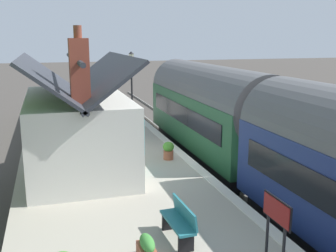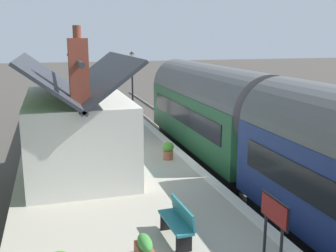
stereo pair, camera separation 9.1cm
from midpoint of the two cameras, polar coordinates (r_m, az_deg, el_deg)
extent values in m
plane|color=#423D38|center=(16.34, 6.39, -7.33)|extent=(160.00, 160.00, 0.00)
cube|color=#A39B8C|center=(15.11, -8.47, -7.20)|extent=(32.00, 6.38, 0.92)
cube|color=beige|center=(15.64, 2.48, -4.57)|extent=(32.00, 0.36, 0.02)
cube|color=gray|center=(16.99, 11.46, -6.47)|extent=(52.00, 0.08, 0.14)
cube|color=gray|center=(16.39, 6.98, -7.02)|extent=(52.00, 0.08, 0.14)
cube|color=black|center=(18.98, 5.68, -3.37)|extent=(9.45, 2.29, 0.70)
cube|color=#1E4C2D|center=(18.62, 5.78, 1.07)|extent=(10.27, 2.70, 2.30)
cylinder|color=#515154|center=(18.43, 5.86, 4.58)|extent=(10.27, 2.65, 2.65)
cube|color=black|center=(18.10, 1.80, 1.72)|extent=(8.73, 0.03, 0.80)
cylinder|color=black|center=(21.76, 2.60, -1.26)|extent=(0.70, 2.16, 0.70)
cylinder|color=black|center=(16.30, 9.82, -6.18)|extent=(0.70, 2.16, 0.70)
cube|color=black|center=(23.33, 0.96, 4.45)|extent=(0.04, 2.16, 0.90)
cylinder|color=#F2EDCC|center=(23.51, 0.93, 2.10)|extent=(0.06, 0.24, 0.24)
cube|color=red|center=(23.63, 0.90, 1.03)|extent=(0.16, 2.56, 0.24)
cylinder|color=black|center=(12.73, 19.06, -12.20)|extent=(0.70, 2.16, 0.70)
cube|color=silver|center=(14.63, -12.88, -0.83)|extent=(6.39, 3.36, 2.60)
cube|color=#2D3038|center=(14.40, -9.90, 6.91)|extent=(6.89, 1.94, 1.50)
cube|color=#2D3038|center=(14.30, -16.64, 6.54)|extent=(6.89, 1.94, 1.50)
cylinder|color=#2D3038|center=(14.28, -13.39, 9.27)|extent=(6.89, 0.16, 0.16)
cube|color=brown|center=(12.20, -12.68, 7.46)|extent=(0.56, 0.56, 1.97)
cylinder|color=brown|center=(12.16, -12.95, 12.94)|extent=(0.24, 0.24, 0.36)
cube|color=teal|center=(13.71, -5.34, -2.54)|extent=(0.90, 0.06, 2.10)
cube|color=teal|center=(12.22, -4.09, -1.24)|extent=(0.80, 0.05, 1.10)
cube|color=teal|center=(14.90, -6.47, 1.22)|extent=(0.80, 0.05, 1.10)
cube|color=#26727F|center=(24.31, -10.35, 2.48)|extent=(1.40, 0.40, 0.06)
cube|color=#26727F|center=(24.29, -9.95, 3.04)|extent=(1.40, 0.11, 0.40)
cube|color=black|center=(23.80, -10.18, 1.71)|extent=(0.06, 0.36, 0.44)
cube|color=black|center=(24.90, -10.48, 2.17)|extent=(0.06, 0.36, 0.44)
cube|color=#26727F|center=(9.46, 1.03, -13.50)|extent=(1.41, 0.45, 0.06)
cube|color=#26727F|center=(9.42, 2.09, -12.08)|extent=(1.40, 0.16, 0.40)
cube|color=black|center=(9.10, 2.28, -16.26)|extent=(0.07, 0.36, 0.44)
cube|color=black|center=(10.04, -0.09, -13.36)|extent=(0.07, 0.36, 0.44)
cube|color=#26727F|center=(20.80, -9.94, 0.82)|extent=(1.41, 0.45, 0.06)
cube|color=#26727F|center=(20.77, -9.47, 1.47)|extent=(1.40, 0.15, 0.40)
cube|color=black|center=(20.30, -9.78, -0.13)|extent=(0.07, 0.36, 0.44)
cube|color=black|center=(21.39, -10.05, 0.51)|extent=(0.07, 0.36, 0.44)
ellipsoid|color=#3D8438|center=(8.70, -3.29, -16.25)|extent=(0.69, 0.29, 0.29)
cylinder|color=black|center=(20.83, -14.87, -0.24)|extent=(0.42, 0.42, 0.30)
ellipsoid|color=#3D8438|center=(20.76, -14.93, 0.71)|extent=(0.59, 0.59, 0.66)
cylinder|color=#9E5138|center=(15.46, -0.11, -4.12)|extent=(0.38, 0.38, 0.35)
ellipsoid|color=#4C8C2D|center=(15.37, -0.11, -2.96)|extent=(0.43, 0.43, 0.38)
cylinder|color=black|center=(23.14, -5.28, 5.26)|extent=(0.10, 0.10, 3.39)
cylinder|color=black|center=(23.00, -5.36, 9.08)|extent=(0.05, 0.50, 0.05)
cube|color=beige|center=(22.99, -5.37, 9.80)|extent=(0.24, 0.24, 0.32)
cone|color=black|center=(22.98, -5.38, 10.35)|extent=(0.32, 0.32, 0.14)
cylinder|color=black|center=(8.76, 13.58, -15.39)|extent=(0.06, 0.06, 1.10)
cube|color=maroon|center=(8.20, 14.93, -11.51)|extent=(0.90, 0.06, 0.44)
cube|color=black|center=(8.20, 14.93, -11.51)|extent=(0.96, 0.03, 0.50)
camera|label=1|loc=(0.05, -90.16, -0.03)|focal=42.89mm
camera|label=2|loc=(0.05, 89.84, 0.03)|focal=42.89mm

